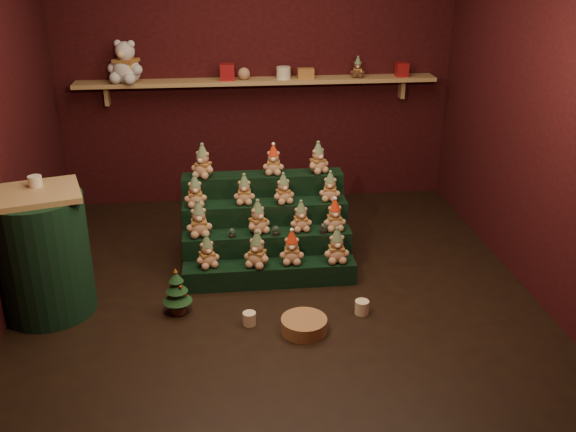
{
  "coord_description": "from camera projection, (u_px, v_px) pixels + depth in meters",
  "views": [
    {
      "loc": [
        -0.4,
        -4.54,
        2.57
      ],
      "look_at": [
        0.12,
        0.25,
        0.52
      ],
      "focal_mm": 40.0,
      "sensor_mm": 36.0,
      "label": 1
    }
  ],
  "objects": [
    {
      "name": "teddy_5",
      "position": [
        258.0,
        217.0,
        5.26
      ],
      "size": [
        0.27,
        0.26,
        0.28
      ],
      "primitive_type": null,
      "rotation": [
        0.0,
        0.0,
        0.54
      ],
      "color": "tan",
      "rests_on": "riser_tier_midfront"
    },
    {
      "name": "mug_right",
      "position": [
        362.0,
        307.0,
        4.81
      ],
      "size": [
        0.11,
        0.11,
        0.11
      ],
      "primitive_type": "cylinder",
      "color": "beige",
      "rests_on": "ground"
    },
    {
      "name": "scarf_gift_box",
      "position": [
        306.0,
        73.0,
        6.4
      ],
      "size": [
        0.16,
        0.1,
        0.1
      ],
      "primitive_type": "cube",
      "color": "#CD571D",
      "rests_on": "back_shelf"
    },
    {
      "name": "ground",
      "position": [
        276.0,
        287.0,
        5.2
      ],
      "size": [
        4.0,
        4.0,
        0.0
      ],
      "primitive_type": "plane",
      "color": "black",
      "rests_on": "ground"
    },
    {
      "name": "riser_tier_back",
      "position": [
        263.0,
        212.0,
        5.72
      ],
      "size": [
        1.4,
        0.22,
        0.72
      ],
      "primitive_type": "cube",
      "color": "black",
      "rests_on": "ground"
    },
    {
      "name": "snow_globe_c",
      "position": [
        323.0,
        228.0,
        5.29
      ],
      "size": [
        0.07,
        0.07,
        0.09
      ],
      "color": "black",
      "rests_on": "riser_tier_midfront"
    },
    {
      "name": "teddy_0",
      "position": [
        207.0,
        251.0,
        5.1
      ],
      "size": [
        0.24,
        0.23,
        0.27
      ],
      "primitive_type": null,
      "rotation": [
        0.0,
        0.0,
        0.37
      ],
      "color": "tan",
      "rests_on": "riser_tier_front"
    },
    {
      "name": "brown_bear",
      "position": [
        358.0,
        67.0,
        6.42
      ],
      "size": [
        0.17,
        0.15,
        0.2
      ],
      "primitive_type": null,
      "rotation": [
        0.0,
        0.0,
        -0.17
      ],
      "color": "#483118",
      "rests_on": "back_shelf"
    },
    {
      "name": "snow_globe_b",
      "position": [
        276.0,
        230.0,
        5.25
      ],
      "size": [
        0.06,
        0.06,
        0.08
      ],
      "color": "black",
      "rests_on": "riser_tier_midfront"
    },
    {
      "name": "front_wall",
      "position": [
        318.0,
        237.0,
        2.78
      ],
      "size": [
        4.0,
        0.1,
        2.8
      ],
      "primitive_type": "cube",
      "color": "black",
      "rests_on": "ground"
    },
    {
      "name": "teddy_1",
      "position": [
        257.0,
        249.0,
        5.1
      ],
      "size": [
        0.27,
        0.26,
        0.29
      ],
      "primitive_type": null,
      "rotation": [
        0.0,
        0.0,
        -0.47
      ],
      "color": "tan",
      "rests_on": "riser_tier_front"
    },
    {
      "name": "side_table",
      "position": [
        43.0,
        254.0,
        4.69
      ],
      "size": [
        0.75,
        0.68,
        0.96
      ],
      "rotation": [
        0.0,
        0.0,
        0.28
      ],
      "color": "tan",
      "rests_on": "ground"
    },
    {
      "name": "gift_tin_cream",
      "position": [
        284.0,
        73.0,
        6.37
      ],
      "size": [
        0.14,
        0.14,
        0.12
      ],
      "primitive_type": "cylinder",
      "color": "beige",
      "rests_on": "back_shelf"
    },
    {
      "name": "right_wall",
      "position": [
        544.0,
        111.0,
        4.86
      ],
      "size": [
        0.1,
        4.0,
        2.8
      ],
      "primitive_type": "cube",
      "color": "black",
      "rests_on": "ground"
    },
    {
      "name": "riser_tier_midback",
      "position": [
        265.0,
        231.0,
        5.55
      ],
      "size": [
        1.4,
        0.22,
        0.54
      ],
      "primitive_type": "cube",
      "color": "black",
      "rests_on": "ground"
    },
    {
      "name": "snow_globe_a",
      "position": [
        232.0,
        233.0,
        5.22
      ],
      "size": [
        0.06,
        0.06,
        0.08
      ],
      "color": "black",
      "rests_on": "riser_tier_midfront"
    },
    {
      "name": "teddy_12",
      "position": [
        203.0,
        161.0,
        5.45
      ],
      "size": [
        0.26,
        0.26,
        0.29
      ],
      "primitive_type": null,
      "rotation": [
        0.0,
        0.0,
        -0.46
      ],
      "color": "tan",
      "rests_on": "riser_tier_back"
    },
    {
      "name": "back_wall",
      "position": [
        257.0,
        68.0,
        6.52
      ],
      "size": [
        4.0,
        0.1,
        2.8
      ],
      "primitive_type": "cube",
      "color": "black",
      "rests_on": "ground"
    },
    {
      "name": "teddy_3",
      "position": [
        337.0,
        245.0,
        5.17
      ],
      "size": [
        0.21,
        0.19,
        0.29
      ],
      "primitive_type": null,
      "rotation": [
        0.0,
        0.0,
        0.01
      ],
      "color": "tan",
      "rests_on": "riser_tier_front"
    },
    {
      "name": "wicker_basket",
      "position": [
        304.0,
        325.0,
        4.59
      ],
      "size": [
        0.34,
        0.34,
        0.1
      ],
      "primitive_type": "cylinder",
      "rotation": [
        0.0,
        0.0,
        0.03
      ],
      "color": "#A56D42",
      "rests_on": "ground"
    },
    {
      "name": "riser_tier_front",
      "position": [
        270.0,
        274.0,
        5.22
      ],
      "size": [
        1.4,
        0.22,
        0.18
      ],
      "primitive_type": "cube",
      "color": "black",
      "rests_on": "ground"
    },
    {
      "name": "gift_tin_red_b",
      "position": [
        402.0,
        69.0,
        6.49
      ],
      "size": [
        0.12,
        0.12,
        0.14
      ],
      "primitive_type": "cube",
      "color": "maroon",
      "rests_on": "back_shelf"
    },
    {
      "name": "teddy_6",
      "position": [
        301.0,
        216.0,
        5.31
      ],
      "size": [
        0.19,
        0.18,
        0.26
      ],
      "primitive_type": null,
      "rotation": [
        0.0,
        0.0,
        0.07
      ],
      "color": "tan",
      "rests_on": "riser_tier_midfront"
    },
    {
      "name": "gift_tin_red_a",
      "position": [
        227.0,
        72.0,
        6.31
      ],
      "size": [
        0.14,
        0.14,
        0.16
      ],
      "primitive_type": "cube",
      "color": "maroon",
      "rests_on": "back_shelf"
    },
    {
      "name": "white_bear",
      "position": [
        125.0,
        56.0,
        6.14
      ],
      "size": [
        0.45,
        0.43,
        0.51
      ],
      "primitive_type": null,
      "rotation": [
        0.0,
        0.0,
        -0.37
      ],
      "color": "silver",
      "rests_on": "back_shelf"
    },
    {
      "name": "teddy_9",
      "position": [
        244.0,
        189.0,
        5.38
      ],
      "size": [
        0.2,
        0.18,
        0.25
      ],
      "primitive_type": null,
      "rotation": [
        0.0,
        0.0,
        -0.11
      ],
      "color": "tan",
      "rests_on": "riser_tier_midback"
    },
    {
      "name": "teddy_4",
      "position": [
        199.0,
        219.0,
        5.21
      ],
      "size": [
        0.23,
        0.21,
        0.3
      ],
      "primitive_type": null,
      "rotation": [
        0.0,
        0.0,
        0.1
      ],
      "color": "tan",
      "rests_on": "riser_tier_midfront"
    },
    {
      "name": "shelf_plush_ball",
      "position": [
        244.0,
        74.0,
        6.33
      ],
      "size": [
        0.12,
        0.12,
        0.12
      ],
      "primitive_type": "sphere",
      "color": "tan",
      "rests_on": "back_shelf"
    },
    {
      "name": "teddy_13",
      "position": [
        273.0,
        160.0,
        5.53
      ],
      "size": [
        0.21,
        0.19,
        0.26
      ],
      "primitive_type": null,
      "rotation": [
        0.0,
        0.0,
        -0.15
      ],
      "color": "tan",
      "rests_on": "riser_tier_back"
    },
    {
      "name": "teddy_11",
      "position": [
        330.0,
        186.0,
        5.45
      ],
      "size": [
        0.21,
        0.2,
        0.25
      ],
      "primitive_type": null,
      "rotation": [
        0.0,
        0.0,
        -0.22
      ],
      "color": "tan",
      "rests_on": "riser_tier_midback"
    },
    {
      "name": "table_ornament",
      "position": [
        35.0,
        181.0,
        4.58
      ],
      "size": [
        0.1,
        0.1,
        0.08
      ],
      "primitive_type": "cylinder",
      "color": "beige",
      "rests_on": "side_table"
    },
    {
      "name": "teddy_10",
      "position": [
        283.0,
        188.0,
        5.39
      ],
      "size": [
        0.22,
        0.21,
        0.26
      ],
      "primitive_type": null,
      "rotation": [
        0.0,
        0.0,
        0.3
      ],
      "color": "tan",
      "rests_on": "riser_tier_midback"
    },
    {
      "name": "mug_left",
      "position": [
        249.0,
        319.0,
        4.67
      ],
      "size": [
        0.1,
        0.1,
        0.1
      ],
      "primitive_type": "cylinder",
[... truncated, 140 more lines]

